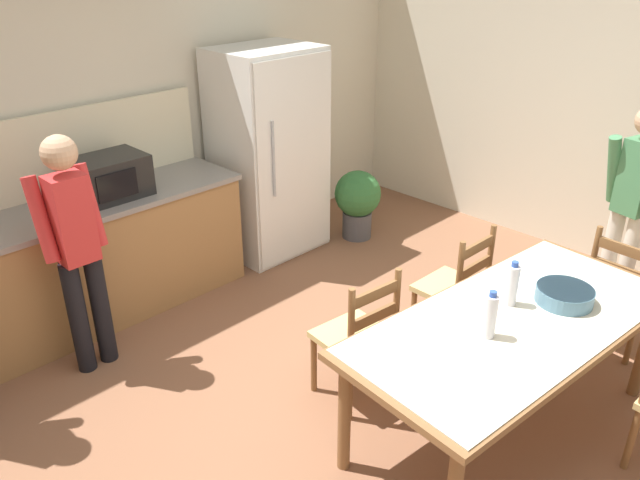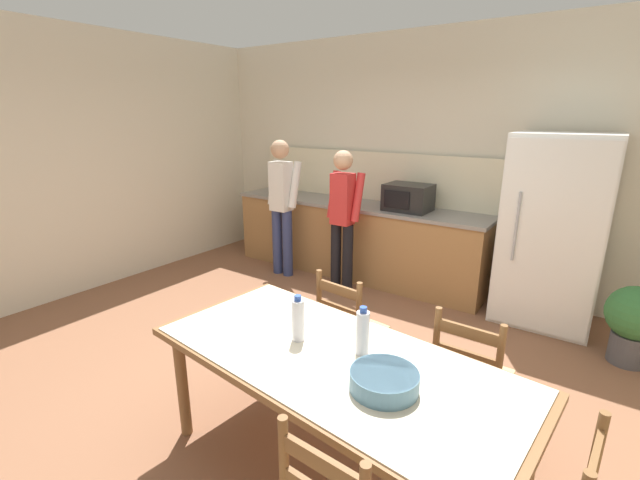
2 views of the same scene
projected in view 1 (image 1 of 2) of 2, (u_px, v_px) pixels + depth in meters
The scene contains 16 objects.
ground_plane at pixel (355, 429), 3.71m from camera, with size 8.32×8.32×0.00m, color brown.
wall_back at pixel (100, 109), 4.75m from camera, with size 6.52×0.12×2.90m, color beige.
wall_right at pixel (623, 96), 5.15m from camera, with size 0.12×5.20×2.90m, color beige.
kitchen_counter at pixel (28, 284), 4.32m from camera, with size 3.31×0.66×0.93m.
refrigerator at pixel (269, 153), 5.50m from camera, with size 0.87×0.73×1.82m.
microwave at pixel (110, 177), 4.49m from camera, with size 0.50×0.39×0.30m.
dining_table at pixel (514, 330), 3.42m from camera, with size 2.11×1.12×0.76m.
bottle_near_centre at pixel (490, 316), 3.19m from camera, with size 0.07×0.07×0.27m.
bottle_off_centre at pixel (512, 285), 3.47m from camera, with size 0.07×0.07×0.27m.
serving_bowl at pixel (565, 294), 3.52m from camera, with size 0.32×0.32×0.09m.
chair_side_far_left at pixel (358, 337), 3.79m from camera, with size 0.46×0.44×0.91m.
chair_side_far_right at pixel (455, 288), 4.32m from camera, with size 0.43×0.41×0.91m.
chair_head_end at pixel (621, 291), 4.28m from camera, with size 0.43×0.45×0.91m.
person_at_counter at pixel (76, 244), 3.89m from camera, with size 0.40×0.28×1.61m.
person_by_table at pixel (632, 200), 4.59m from camera, with size 0.33×0.44×1.59m.
potted_plant at pixel (358, 200), 5.92m from camera, with size 0.44×0.44×0.67m.
Camera 1 is at (-2.16, -1.85, 2.64)m, focal length 35.00 mm.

